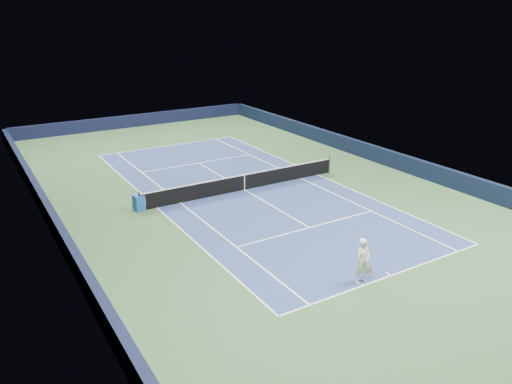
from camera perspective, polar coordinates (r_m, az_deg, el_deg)
ground at (r=29.68m, az=-1.33°, el=0.25°), size 40.00×40.00×0.00m
wall_far at (r=47.14m, az=-13.60°, el=7.94°), size 22.00×0.35×1.10m
wall_right at (r=35.88m, az=13.85°, el=4.14°), size 0.35×40.00×1.10m
wall_left at (r=26.20m, az=-22.33°, el=-2.84°), size 0.35×40.00×1.10m
court_surface at (r=29.67m, az=-1.33°, el=0.26°), size 10.97×23.77×0.01m
baseline_far at (r=39.96m, az=-9.92°, el=5.25°), size 10.97×0.08×0.00m
baseline_near at (r=21.14m, az=15.22°, el=-9.19°), size 10.97×0.08×0.00m
sideline_doubles_right at (r=32.60m, az=7.05°, el=1.98°), size 0.08×23.77×0.00m
sideline_doubles_left at (r=27.54m, az=-11.27°, el=-1.76°), size 0.08×23.77×0.00m
sideline_singles_right at (r=31.81m, az=5.10°, el=1.58°), size 0.08×23.77×0.00m
sideline_singles_left at (r=27.99m, az=-8.65°, el=-1.23°), size 0.08×23.77×0.00m
service_line_far at (r=35.09m, az=-6.57°, el=3.32°), size 8.23×0.08×0.00m
service_line_near at (r=24.73m, az=6.12°, el=-4.06°), size 8.23×0.08×0.00m
center_service_line at (r=29.67m, az=-1.33°, el=0.27°), size 0.08×12.80×0.00m
center_mark_far at (r=39.82m, az=-9.84°, el=5.20°), size 0.08×0.30×0.00m
center_mark_near at (r=21.22m, az=14.93°, el=-9.03°), size 0.08×0.30×0.00m
tennis_net at (r=29.51m, az=-1.34°, el=1.18°), size 12.90×0.10×1.07m
sponsor_cube at (r=27.26m, az=-13.23°, el=-1.19°), size 0.61×0.56×0.86m
tennis_player at (r=19.96m, az=12.12°, el=-7.71°), size 0.84×1.28×1.91m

